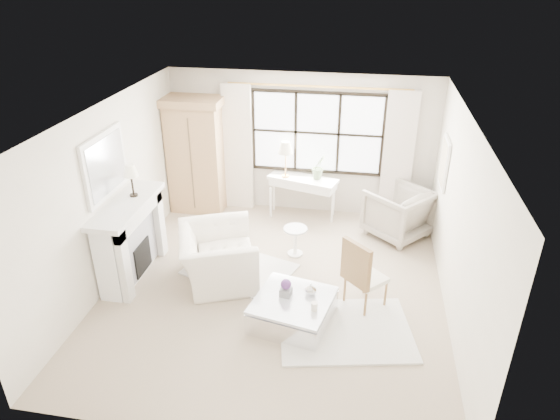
# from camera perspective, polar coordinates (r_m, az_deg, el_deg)

# --- Properties ---
(floor) EXTENTS (5.50, 5.50, 0.00)m
(floor) POSITION_cam_1_polar(r_m,az_deg,el_deg) (7.70, -0.62, -8.90)
(floor) COLOR tan
(floor) RESTS_ON ground
(ceiling) EXTENTS (5.50, 5.50, 0.00)m
(ceiling) POSITION_cam_1_polar(r_m,az_deg,el_deg) (6.49, -0.74, 10.79)
(ceiling) COLOR white
(ceiling) RESTS_ON ground
(wall_back) EXTENTS (5.00, 0.00, 5.00)m
(wall_back) POSITION_cam_1_polar(r_m,az_deg,el_deg) (9.50, 2.40, 7.50)
(wall_back) COLOR beige
(wall_back) RESTS_ON ground
(wall_front) EXTENTS (5.00, 0.00, 5.00)m
(wall_front) POSITION_cam_1_polar(r_m,az_deg,el_deg) (4.77, -6.97, -14.75)
(wall_front) COLOR beige
(wall_front) RESTS_ON ground
(wall_left) EXTENTS (0.00, 5.50, 5.50)m
(wall_left) POSITION_cam_1_polar(r_m,az_deg,el_deg) (7.81, -19.03, 1.53)
(wall_left) COLOR silver
(wall_left) RESTS_ON ground
(wall_right) EXTENTS (0.00, 5.50, 5.50)m
(wall_right) POSITION_cam_1_polar(r_m,az_deg,el_deg) (7.02, 19.82, -1.50)
(wall_right) COLOR silver
(wall_right) RESTS_ON ground
(window_pane) EXTENTS (2.40, 0.02, 1.50)m
(window_pane) POSITION_cam_1_polar(r_m,az_deg,el_deg) (9.36, 4.26, 8.78)
(window_pane) COLOR white
(window_pane) RESTS_ON wall_back
(window_frame) EXTENTS (2.50, 0.04, 1.50)m
(window_frame) POSITION_cam_1_polar(r_m,az_deg,el_deg) (9.35, 4.25, 8.76)
(window_frame) COLOR black
(window_frame) RESTS_ON wall_back
(curtain_rod) EXTENTS (3.30, 0.04, 0.04)m
(curtain_rod) POSITION_cam_1_polar(r_m,az_deg,el_deg) (9.07, 4.41, 13.89)
(curtain_rod) COLOR #C29243
(curtain_rod) RESTS_ON wall_back
(curtain_left) EXTENTS (0.55, 0.10, 2.47)m
(curtain_left) POSITION_cam_1_polar(r_m,az_deg,el_deg) (9.66, -4.81, 7.05)
(curtain_left) COLOR silver
(curtain_left) RESTS_ON ground
(curtain_right) EXTENTS (0.55, 0.10, 2.47)m
(curtain_right) POSITION_cam_1_polar(r_m,az_deg,el_deg) (9.39, 13.31, 5.81)
(curtain_right) COLOR beige
(curtain_right) RESTS_ON ground
(fireplace) EXTENTS (0.58, 1.66, 1.26)m
(fireplace) POSITION_cam_1_polar(r_m,az_deg,el_deg) (8.02, -16.86, -3.11)
(fireplace) COLOR white
(fireplace) RESTS_ON ground
(mirror_frame) EXTENTS (0.05, 1.15, 0.95)m
(mirror_frame) POSITION_cam_1_polar(r_m,az_deg,el_deg) (7.61, -19.37, 4.85)
(mirror_frame) COLOR white
(mirror_frame) RESTS_ON wall_left
(mirror_glass) EXTENTS (0.02, 1.00, 0.80)m
(mirror_glass) POSITION_cam_1_polar(r_m,az_deg,el_deg) (7.59, -19.18, 4.84)
(mirror_glass) COLOR silver
(mirror_glass) RESTS_ON wall_left
(art_frame) EXTENTS (0.04, 0.62, 0.82)m
(art_frame) POSITION_cam_1_polar(r_m,az_deg,el_deg) (8.47, 18.27, 5.11)
(art_frame) COLOR white
(art_frame) RESTS_ON wall_right
(art_canvas) EXTENTS (0.01, 0.52, 0.72)m
(art_canvas) POSITION_cam_1_polar(r_m,az_deg,el_deg) (8.47, 18.14, 5.13)
(art_canvas) COLOR beige
(art_canvas) RESTS_ON wall_right
(mantel_lamp) EXTENTS (0.22, 0.22, 0.51)m
(mantel_lamp) POSITION_cam_1_polar(r_m,az_deg,el_deg) (7.76, -16.72, 4.18)
(mantel_lamp) COLOR black
(mantel_lamp) RESTS_ON fireplace
(armoire) EXTENTS (1.12, 0.70, 2.24)m
(armoire) POSITION_cam_1_polar(r_m,az_deg,el_deg) (9.70, -9.56, 6.26)
(armoire) COLOR tan
(armoire) RESTS_ON floor
(console_table) EXTENTS (1.37, 0.78, 0.80)m
(console_table) POSITION_cam_1_polar(r_m,az_deg,el_deg) (9.57, 2.58, 1.50)
(console_table) COLOR white
(console_table) RESTS_ON floor
(console_lamp) EXTENTS (0.28, 0.28, 0.69)m
(console_lamp) POSITION_cam_1_polar(r_m,az_deg,el_deg) (9.24, 0.64, 7.02)
(console_lamp) COLOR #AC7B3B
(console_lamp) RESTS_ON console_table
(orchid_plant) EXTENTS (0.33, 0.33, 0.47)m
(orchid_plant) POSITION_cam_1_polar(r_m,az_deg,el_deg) (9.30, 4.46, 4.95)
(orchid_plant) COLOR #617A51
(orchid_plant) RESTS_ON console_table
(side_table) EXTENTS (0.40, 0.40, 0.51)m
(side_table) POSITION_cam_1_polar(r_m,az_deg,el_deg) (8.33, 1.76, -3.14)
(side_table) COLOR white
(side_table) RESTS_ON floor
(rug_left) EXTENTS (1.89, 1.59, 0.03)m
(rug_left) POSITION_cam_1_polar(r_m,az_deg,el_deg) (8.12, -4.61, -6.76)
(rug_left) COLOR silver
(rug_left) RESTS_ON floor
(rug_right) EXTENTS (1.98, 1.64, 0.03)m
(rug_right) POSITION_cam_1_polar(r_m,az_deg,el_deg) (6.97, 7.47, -13.45)
(rug_right) COLOR silver
(rug_right) RESTS_ON floor
(club_armchair) EXTENTS (1.50, 1.59, 0.83)m
(club_armchair) POSITION_cam_1_polar(r_m,az_deg,el_deg) (7.73, -7.13, -5.27)
(club_armchair) COLOR white
(club_armchair) RESTS_ON floor
(wingback_chair) EXTENTS (1.37, 1.36, 0.89)m
(wingback_chair) POSITION_cam_1_polar(r_m,az_deg,el_deg) (9.11, 13.33, -0.31)
(wingback_chair) COLOR #9E9485
(wingback_chair) RESTS_ON floor
(french_chair) EXTENTS (0.68, 0.68, 1.08)m
(french_chair) POSITION_cam_1_polar(r_m,az_deg,el_deg) (7.28, 9.59, -8.71)
(french_chair) COLOR olive
(french_chair) RESTS_ON floor
(coffee_table) EXTENTS (1.19, 1.19, 0.38)m
(coffee_table) POSITION_cam_1_polar(r_m,az_deg,el_deg) (6.97, 1.47, -11.43)
(coffee_table) COLOR white
(coffee_table) RESTS_ON floor
(planter_box) EXTENTS (0.17, 0.17, 0.11)m
(planter_box) POSITION_cam_1_polar(r_m,az_deg,el_deg) (6.88, 0.68, -9.35)
(planter_box) COLOR slate
(planter_box) RESTS_ON coffee_table
(planter_flowers) EXTENTS (0.14, 0.14, 0.14)m
(planter_flowers) POSITION_cam_1_polar(r_m,az_deg,el_deg) (6.80, 0.68, -8.48)
(planter_flowers) COLOR #572D70
(planter_flowers) RESTS_ON planter_box
(pillar_candle) EXTENTS (0.09, 0.09, 0.12)m
(pillar_candle) POSITION_cam_1_polar(r_m,az_deg,el_deg) (6.63, 3.94, -10.94)
(pillar_candle) COLOR white
(pillar_candle) RESTS_ON coffee_table
(coffee_vase) EXTENTS (0.20, 0.20, 0.17)m
(coffee_vase) POSITION_cam_1_polar(r_m,az_deg,el_deg) (6.90, 3.53, -9.02)
(coffee_vase) COLOR silver
(coffee_vase) RESTS_ON coffee_table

